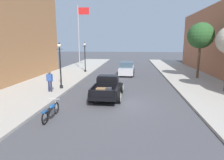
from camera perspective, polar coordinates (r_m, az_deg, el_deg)
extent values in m
plane|color=#47474C|center=(12.88, 2.32, -6.91)|extent=(140.00, 140.00, 0.00)
cube|color=#ADA89E|center=(15.15, -26.32, -5.02)|extent=(5.50, 64.00, 0.15)
cube|color=black|center=(14.14, -1.37, -2.98)|extent=(1.79, 4.91, 0.24)
cube|color=black|center=(14.36, -1.19, -0.63)|extent=(1.57, 1.11, 0.80)
cube|color=black|center=(14.23, -1.23, 1.14)|extent=(1.44, 0.95, 0.12)
cube|color=#3D4C5B|center=(14.88, -0.90, 0.42)|extent=(1.33, 0.05, 0.44)
cube|color=black|center=(15.65, -0.55, -0.17)|extent=(1.33, 1.51, 0.52)
cube|color=silver|center=(16.44, -0.21, 0.31)|extent=(0.68, 0.10, 0.47)
cube|color=black|center=(12.76, -2.24, -3.90)|extent=(1.70, 2.11, 0.04)
cube|color=black|center=(12.86, -5.82, -2.83)|extent=(0.09, 2.10, 0.44)
cube|color=black|center=(12.61, 1.39, -3.04)|extent=(0.09, 2.10, 0.44)
cube|color=black|center=(11.74, -3.01, -4.13)|extent=(1.62, 0.09, 0.44)
cube|color=black|center=(13.68, -1.61, -1.92)|extent=(1.62, 0.09, 0.44)
cylinder|color=black|center=(15.61, -3.96, -2.18)|extent=(0.37, 0.80, 0.80)
cylinder|color=silver|center=(15.64, -4.63, -2.16)|extent=(0.02, 0.66, 0.66)
cylinder|color=silver|center=(15.64, -4.66, -2.16)|extent=(0.02, 0.24, 0.24)
cylinder|color=black|center=(15.39, 2.64, -2.36)|extent=(0.37, 0.80, 0.80)
cylinder|color=silver|center=(15.38, 3.32, -2.38)|extent=(0.02, 0.66, 0.66)
cylinder|color=silver|center=(15.37, 3.36, -2.38)|extent=(0.02, 0.24, 0.24)
cylinder|color=black|center=(13.05, -6.11, -4.89)|extent=(0.37, 0.80, 0.80)
cylinder|color=silver|center=(13.09, -6.90, -4.86)|extent=(0.02, 0.66, 0.66)
cylinder|color=silver|center=(13.10, -6.95, -4.85)|extent=(0.02, 0.24, 0.24)
cylinder|color=black|center=(12.79, 1.80, -5.17)|extent=(0.37, 0.80, 0.80)
cylinder|color=silver|center=(12.77, 2.63, -5.19)|extent=(0.02, 0.66, 0.66)
cylinder|color=silver|center=(12.77, 2.67, -5.19)|extent=(0.02, 0.24, 0.24)
cube|color=olive|center=(12.40, -3.32, -3.30)|extent=(0.60, 0.44, 0.40)
cube|color=#3D2D1E|center=(12.40, -3.32, -3.30)|extent=(0.62, 0.05, 0.42)
cube|color=#2D2D33|center=(12.98, -1.09, -2.90)|extent=(0.47, 0.37, 0.28)
torus|color=black|center=(11.42, -16.25, -7.99)|extent=(0.07, 0.67, 0.67)
torus|color=black|center=(10.18, -19.34, -10.56)|extent=(0.07, 0.67, 0.67)
cube|color=#4C4C51|center=(10.73, -17.82, -9.04)|extent=(0.24, 0.44, 0.28)
ellipsoid|color=navy|center=(10.88, -17.37, -7.47)|extent=(0.26, 0.52, 0.24)
cube|color=black|center=(10.47, -18.42, -8.72)|extent=(0.22, 0.56, 0.10)
cylinder|color=silver|center=(11.28, -16.45, -6.64)|extent=(0.05, 0.25, 0.58)
cylinder|color=silver|center=(11.09, -16.76, -5.45)|extent=(0.62, 0.04, 0.04)
cube|color=navy|center=(10.07, -19.46, -8.87)|extent=(0.18, 0.40, 0.06)
cube|color=#B7B7BC|center=(23.94, 4.36, 2.99)|extent=(1.81, 4.34, 0.80)
cube|color=#384C5B|center=(23.70, 4.37, 4.67)|extent=(1.56, 2.03, 0.64)
cylinder|color=black|center=(25.31, 2.65, 2.82)|extent=(0.23, 0.66, 0.66)
cylinder|color=black|center=(25.23, 6.39, 2.73)|extent=(0.23, 0.66, 0.66)
cylinder|color=black|center=(22.77, 2.10, 1.89)|extent=(0.23, 0.66, 0.66)
cylinder|color=black|center=(22.68, 6.26, 1.79)|extent=(0.23, 0.66, 0.66)
cylinder|color=#232847|center=(15.93, -18.24, -1.78)|extent=(0.14, 0.14, 0.86)
cylinder|color=#232847|center=(15.86, -17.64, -1.81)|extent=(0.14, 0.14, 0.86)
cube|color=#2D4C93|center=(15.76, -18.09, 0.72)|extent=(0.36, 0.22, 0.56)
cylinder|color=#2D4C93|center=(15.86, -18.81, 0.63)|extent=(0.09, 0.09, 0.54)
cylinder|color=#2D4C93|center=(15.68, -17.35, 0.61)|extent=(0.09, 0.09, 0.54)
sphere|color=brown|center=(15.70, -18.18, 2.16)|extent=(0.22, 0.22, 0.22)
cylinder|color=black|center=(16.89, -14.82, -1.96)|extent=(0.28, 0.28, 0.24)
cylinder|color=black|center=(16.60, -15.12, 3.84)|extent=(0.12, 0.12, 3.20)
cylinder|color=black|center=(16.49, -15.37, 8.84)|extent=(0.50, 0.04, 0.04)
sphere|color=silver|center=(16.48, -15.43, 9.92)|extent=(0.32, 0.32, 0.32)
cone|color=black|center=(16.48, -15.46, 10.54)|extent=(0.24, 0.24, 0.14)
cylinder|color=black|center=(25.75, -7.94, 2.73)|extent=(0.28, 0.28, 0.24)
cylinder|color=black|center=(25.56, -8.04, 6.55)|extent=(0.12, 0.12, 3.20)
cylinder|color=black|center=(25.49, -8.13, 9.80)|extent=(0.50, 0.04, 0.04)
sphere|color=silver|center=(25.48, -8.15, 10.50)|extent=(0.32, 0.32, 0.32)
cone|color=black|center=(25.48, -8.16, 10.90)|extent=(0.24, 0.24, 0.14)
cylinder|color=#B2B2B7|center=(29.99, -9.85, 12.25)|extent=(0.12, 0.12, 9.00)
sphere|color=gold|center=(30.43, -10.15, 20.90)|extent=(0.16, 0.16, 0.16)
cube|color=red|center=(30.10, -8.43, 19.65)|extent=(1.60, 0.03, 1.00)
cylinder|color=brown|center=(22.84, 24.33, 4.95)|extent=(0.26, 0.26, 3.53)
sphere|color=#285628|center=(22.76, 24.90, 11.92)|extent=(2.72, 2.72, 2.72)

